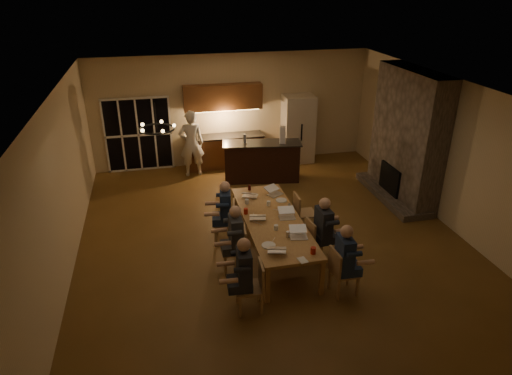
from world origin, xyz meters
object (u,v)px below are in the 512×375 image
object	(u,v)px
mug_mid	(269,203)
can_right	(289,207)
person_left_far	(226,212)
chair_left_far	(225,221)
person_right_near	(344,261)
mug_back	(247,201)
laptop_f	(275,190)
bar_bottle	(245,138)
can_silver	(288,234)
person_left_mid	(236,239)
redcup_near	(313,250)
chair_right_near	(344,271)
chair_right_far	(305,213)
redcup_mid	(246,211)
plate_near	(299,232)
chair_left_near	(249,287)
chandelier	(157,129)
bar_blender	(283,135)
laptop_d	(287,213)
mug_front	(276,227)
plate_far	(281,200)
laptop_a	(277,245)
person_right_mid	(323,230)
laptop_c	(258,213)
bar_island	(262,162)
can_cola	(249,188)
dining_table	(272,235)
chair_left_mid	(234,249)
standing_person	(192,144)
refrigerator	(298,129)
laptop_e	(250,191)
plate_left	(269,245)
chair_right_mid	(319,239)

from	to	relation	value
mug_mid	can_right	distance (m)	0.45
person_left_far	chair_left_far	bearing A→B (deg)	-148.25
chair_left_far	person_left_far	size ratio (longest dim) A/B	0.64
person_right_near	mug_back	xyz separation A→B (m)	(-1.21, 2.37, 0.11)
laptop_f	bar_bottle	xyz separation A→B (m)	(-0.14, 2.59, 0.34)
person_left_far	can_silver	xyz separation A→B (m)	(0.94, -1.34, 0.12)
person_left_mid	redcup_near	world-z (taller)	person_left_mid
chair_right_near	mug_back	size ratio (longest dim) A/B	8.90
chair_right_far	redcup_mid	xyz separation A→B (m)	(-1.38, -0.31, 0.37)
plate_near	bar_bottle	distance (m)	4.29
person_left_mid	redcup_near	distance (m)	1.48
chair_left_near	plate_near	world-z (taller)	chair_left_near
chandelier	bar_bottle	xyz separation A→B (m)	(2.26, 3.62, -1.55)
bar_blender	laptop_d	bearing A→B (deg)	-92.06
mug_front	person_left_far	bearing A→B (deg)	127.76
plate_far	laptop_a	bearing A→B (deg)	-108.11
person_right_mid	laptop_c	world-z (taller)	person_right_mid
bar_island	bar_bottle	world-z (taller)	bar_bottle
chair_right_far	can_cola	world-z (taller)	chair_right_far
person_right_near	plate_far	distance (m)	2.39
redcup_mid	mug_front	bearing A→B (deg)	-60.58
chair_left_near	chair_right_far	distance (m)	2.86
can_cola	can_right	distance (m)	1.24
dining_table	plate_near	world-z (taller)	plate_near
laptop_c	plate_near	distance (m)	0.96
chair_left_mid	chair_left_far	world-z (taller)	same
redcup_near	chair_right_far	bearing A→B (deg)	74.93
standing_person	person_right_mid	bearing A→B (deg)	111.50
person_left_mid	laptop_d	bearing A→B (deg)	113.63
chair_right_near	mug_front	size ratio (longest dim) A/B	8.90
bar_island	can_cola	size ratio (longest dim) A/B	17.48
chair_right_far	standing_person	bearing A→B (deg)	29.57
refrigerator	can_cola	bearing A→B (deg)	-123.41
chair_right_far	mug_back	size ratio (longest dim) A/B	8.90
laptop_e	plate_left	bearing A→B (deg)	109.91
chair_right_mid	plate_left	size ratio (longest dim) A/B	3.51
refrigerator	can_silver	bearing A→B (deg)	-109.42
chair_right_mid	laptop_a	world-z (taller)	laptop_a
laptop_d	redcup_near	xyz separation A→B (m)	(0.08, -1.33, -0.05)
refrigerator	can_silver	world-z (taller)	refrigerator
laptop_d	can_cola	size ratio (longest dim) A/B	2.67
bar_island	person_right_mid	world-z (taller)	person_right_mid
redcup_mid	can_cola	distance (m)	1.12
bar_island	can_silver	xyz separation A→B (m)	(-0.54, -4.28, 0.27)
laptop_e	redcup_near	xyz separation A→B (m)	(0.59, -2.45, -0.05)
mug_back	person_left_mid	bearing A→B (deg)	-110.48
mug_back	redcup_near	xyz separation A→B (m)	(0.73, -2.12, 0.01)
mug_back	standing_person	bearing A→B (deg)	102.86
person_right_mid	plate_near	xyz separation A→B (m)	(-0.51, -0.07, 0.07)
person_left_mid	can_cola	xyz separation A→B (m)	(0.67, 1.91, 0.12)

